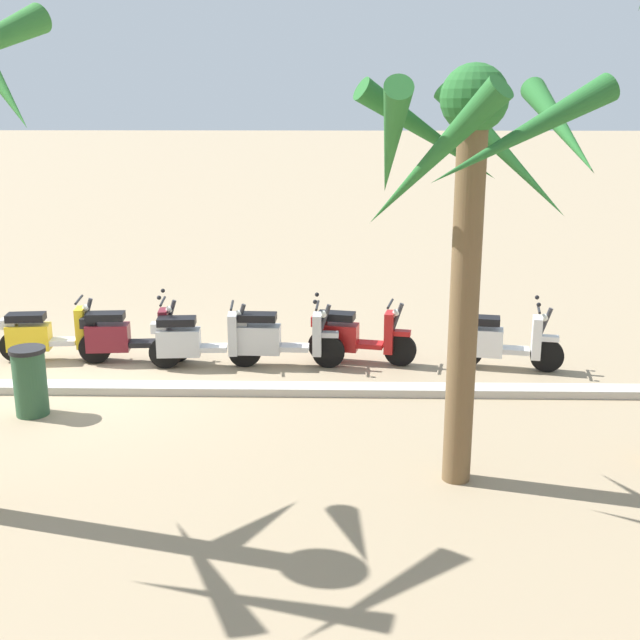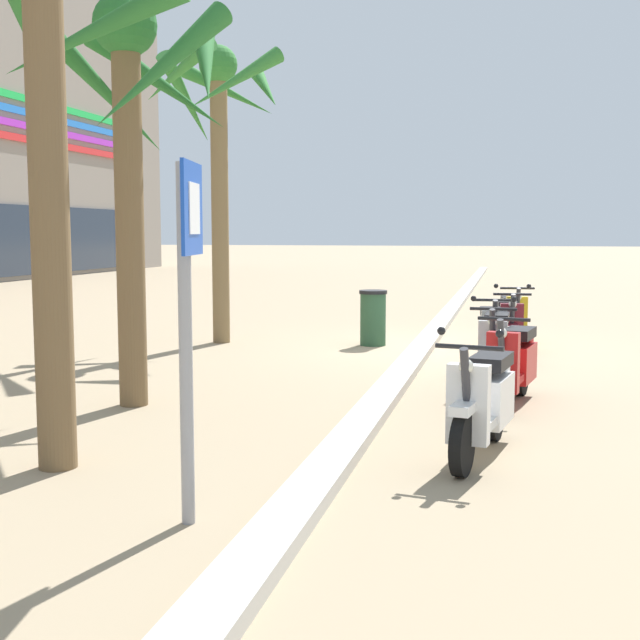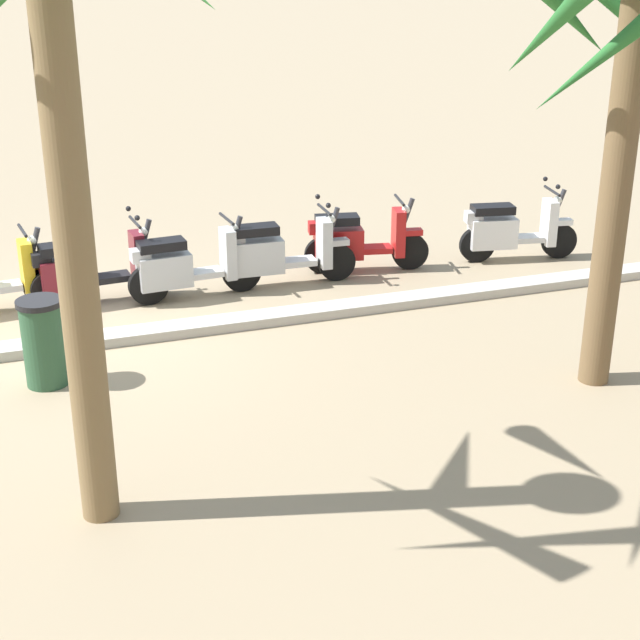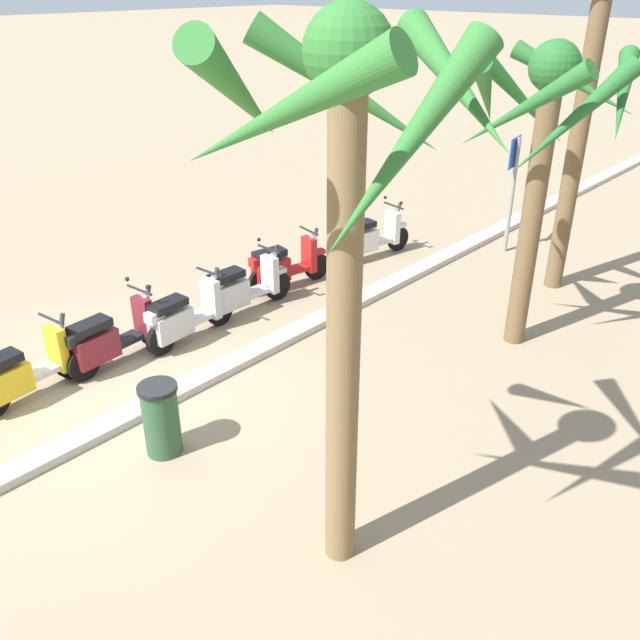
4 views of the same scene
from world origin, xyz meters
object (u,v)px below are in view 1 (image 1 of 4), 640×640
Objects in this scene: litter_bin at (30,381)px; palm_tree_near_sign at (471,174)px; scooter_red_tail_end at (353,336)px; scooter_white_mid_centre at (498,341)px; scooter_silver_far_back at (277,338)px; scooter_silver_lead_nearest at (196,340)px; scooter_maroon_gap_after_mid at (126,336)px; scooter_yellow_last_in_row at (46,335)px.

palm_tree_near_sign is at bearing 161.78° from litter_bin.
scooter_red_tail_end is at bearing -75.33° from palm_tree_near_sign.
palm_tree_near_sign is (1.20, 3.91, 2.97)m from scooter_white_mid_centre.
scooter_silver_far_back reaches higher than scooter_silver_lead_nearest.
scooter_maroon_gap_after_mid reaches higher than scooter_silver_lead_nearest.
scooter_red_tail_end reaches higher than litter_bin.
scooter_silver_lead_nearest is at bearing -132.97° from litter_bin.
scooter_silver_far_back reaches higher than scooter_red_tail_end.
scooter_maroon_gap_after_mid is 1.04× the size of scooter_yellow_last_in_row.
palm_tree_near_sign is at bearing 139.55° from scooter_maroon_gap_after_mid.
scooter_maroon_gap_after_mid is (3.70, 0.08, 0.01)m from scooter_red_tail_end.
litter_bin is (-0.61, 2.34, 0.04)m from scooter_yellow_last_in_row.
palm_tree_near_sign reaches higher than scooter_maroon_gap_after_mid.
scooter_maroon_gap_after_mid reaches higher than litter_bin.
scooter_maroon_gap_after_mid is at bearing 177.15° from scooter_yellow_last_in_row.
scooter_red_tail_end is at bearing -169.45° from scooter_silver_far_back.
scooter_silver_far_back is at bearing 176.60° from scooter_maroon_gap_after_mid.
scooter_white_mid_centre is at bearing 179.50° from scooter_silver_far_back.
scooter_silver_far_back is 1.96× the size of litter_bin.
scooter_red_tail_end is at bearing -179.83° from scooter_yellow_last_in_row.
scooter_white_mid_centre reaches higher than litter_bin.
palm_tree_near_sign is at bearing 133.10° from scooter_silver_lead_nearest.
palm_tree_near_sign reaches higher than scooter_silver_lead_nearest.
scooter_silver_lead_nearest is 2.79m from litter_bin.
scooter_yellow_last_in_row is at bearing 0.17° from scooter_red_tail_end.
scooter_yellow_last_in_row is 1.86× the size of litter_bin.
scooter_maroon_gap_after_mid is 0.40× the size of palm_tree_near_sign.
scooter_maroon_gap_after_mid is 1.34m from scooter_yellow_last_in_row.
scooter_red_tail_end is 1.25m from scooter_silver_far_back.
scooter_yellow_last_in_row is at bearing -1.91° from scooter_white_mid_centre.
scooter_silver_far_back and scooter_maroon_gap_after_mid have the same top height.
scooter_red_tail_end is 0.99× the size of scooter_silver_lead_nearest.
scooter_white_mid_centre is 3.52m from scooter_silver_far_back.
scooter_silver_far_back is (1.23, 0.23, 0.02)m from scooter_red_tail_end.
scooter_red_tail_end and scooter_yellow_last_in_row have the same top height.
litter_bin is (5.51, -1.82, -2.94)m from palm_tree_near_sign.
scooter_silver_lead_nearest is at bearing 173.38° from scooter_yellow_last_in_row.
scooter_red_tail_end is 0.96× the size of scooter_maroon_gap_after_mid.
litter_bin is (4.42, 2.35, 0.04)m from scooter_red_tail_end.
scooter_maroon_gap_after_mid reaches higher than scooter_red_tail_end.
palm_tree_near_sign is at bearing 145.88° from scooter_yellow_last_in_row.
scooter_maroon_gap_after_mid is (1.18, -0.23, 0.01)m from scooter_silver_lead_nearest.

